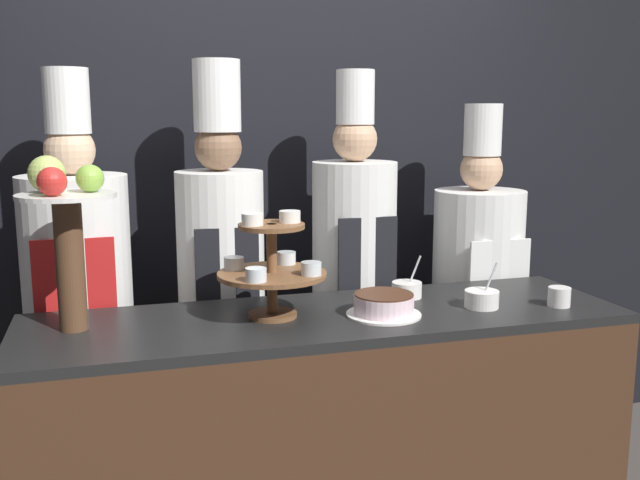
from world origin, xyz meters
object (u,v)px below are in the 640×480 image
(cake_round, at_px, (384,305))
(serving_bowl_near, at_px, (482,299))
(chef_center_right, at_px, (354,265))
(cup_white, at_px, (559,297))
(chef_center_left, at_px, (221,270))
(chef_right, at_px, (477,279))
(chef_left, at_px, (78,290))
(tiered_stand, at_px, (272,264))
(serving_bowl_far, at_px, (407,289))
(fruit_pedestal, at_px, (65,219))

(cake_round, relative_size, serving_bowl_near, 1.60)
(cake_round, bearing_deg, chef_center_right, 80.69)
(chef_center_right, bearing_deg, cup_white, -50.11)
(chef_center_left, height_order, chef_right, chef_center_left)
(cake_round, xyz_separation_m, serving_bowl_near, (0.38, -0.00, -0.01))
(cup_white, xyz_separation_m, chef_left, (-1.71, 0.68, -0.02))
(tiered_stand, height_order, serving_bowl_far, tiered_stand)
(serving_bowl_near, bearing_deg, chef_left, 156.77)
(chef_center_left, bearing_deg, chef_center_right, -0.01)
(fruit_pedestal, height_order, chef_center_left, chef_center_left)
(chef_left, distance_m, chef_center_left, 0.57)
(chef_center_left, bearing_deg, chef_left, -179.99)
(serving_bowl_near, xyz_separation_m, chef_center_left, (-0.86, 0.61, 0.03))
(tiered_stand, distance_m, fruit_pedestal, 0.69)
(serving_bowl_near, bearing_deg, chef_right, 62.47)
(fruit_pedestal, xyz_separation_m, chef_center_left, (0.57, 0.47, -0.30))
(cup_white, xyz_separation_m, serving_bowl_near, (-0.28, 0.06, -0.00))
(cup_white, xyz_separation_m, chef_center_right, (-0.57, 0.68, 0.01))
(cup_white, distance_m, chef_right, 0.68)
(chef_right, bearing_deg, chef_center_left, 180.00)
(cake_round, distance_m, cup_white, 0.67)
(cup_white, height_order, serving_bowl_near, serving_bowl_near)
(tiered_stand, xyz_separation_m, cake_round, (0.38, -0.09, -0.15))
(cup_white, bearing_deg, serving_bowl_near, 167.07)
(serving_bowl_near, relative_size, chef_left, 0.09)
(chef_left, distance_m, chef_right, 1.75)
(tiered_stand, bearing_deg, fruit_pedestal, 176.04)
(tiered_stand, distance_m, serving_bowl_near, 0.78)
(tiered_stand, relative_size, cake_round, 1.43)
(tiered_stand, height_order, serving_bowl_near, tiered_stand)
(chef_left, relative_size, chef_center_left, 0.98)
(cup_white, relative_size, serving_bowl_far, 0.50)
(tiered_stand, height_order, chef_left, chef_left)
(chef_center_right, bearing_deg, serving_bowl_far, -78.96)
(chef_left, bearing_deg, serving_bowl_far, -18.16)
(tiered_stand, distance_m, cake_round, 0.42)
(cup_white, relative_size, serving_bowl_near, 0.49)
(tiered_stand, height_order, chef_center_right, chef_center_right)
(cup_white, xyz_separation_m, chef_right, (0.04, 0.68, -0.09))
(fruit_pedestal, height_order, serving_bowl_near, fruit_pedestal)
(chef_center_right, height_order, chef_right, chef_center_right)
(chef_center_right, distance_m, chef_right, 0.61)
(serving_bowl_far, height_order, chef_left, chef_left)
(serving_bowl_far, bearing_deg, fruit_pedestal, -176.70)
(serving_bowl_far, distance_m, chef_right, 0.67)
(fruit_pedestal, distance_m, cake_round, 1.11)
(tiered_stand, distance_m, chef_center_right, 0.72)
(cake_round, bearing_deg, chef_right, 41.05)
(fruit_pedestal, xyz_separation_m, serving_bowl_far, (1.23, 0.07, -0.34))
(tiered_stand, relative_size, chef_center_right, 0.21)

